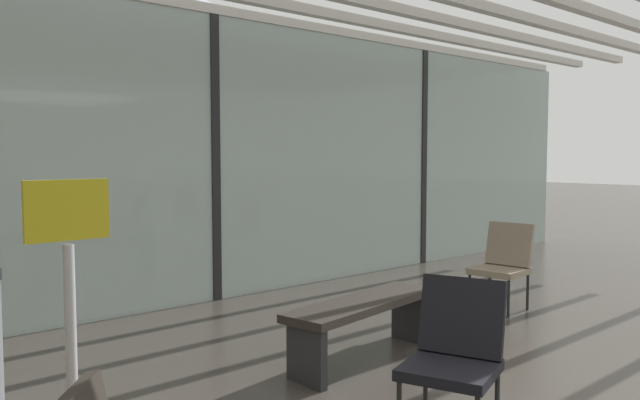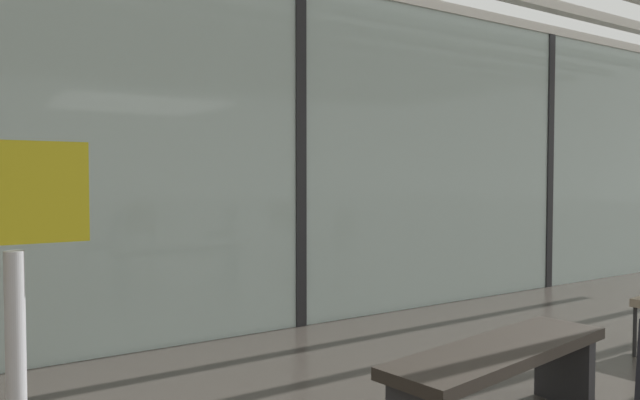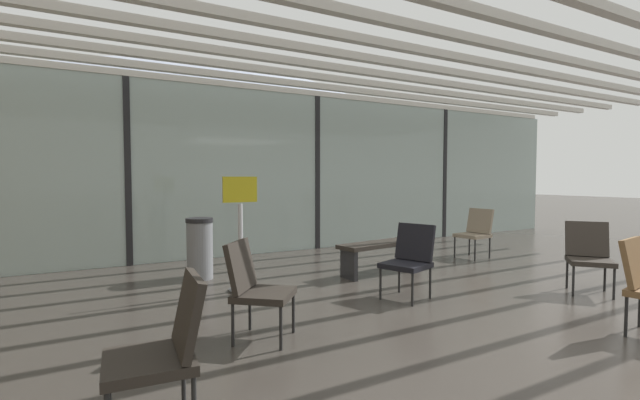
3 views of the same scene
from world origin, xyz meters
The scene contains 7 objects.
glass_curtain_wall centered at (0.00, 5.20, 1.52)m, with size 14.00×0.08×3.04m, color #A3B7B2.
window_mullion_1 centered at (0.00, 5.20, 1.52)m, with size 0.10×0.12×3.04m, color black.
window_mullion_2 centered at (3.50, 5.20, 1.52)m, with size 0.10×0.12×3.04m, color black.
lounge_chair_3 centered at (-0.84, 1.44, 0.49)m, with size 0.65×0.63×0.87m.
lounge_chair_4 centered at (1.95, 2.88, 0.49)m, with size 0.57×0.53×0.87m.
waiting_bench centered at (-0.28, 2.69, 0.36)m, with size 1.54×0.62×0.47m.
info_sign centered at (-2.49, 2.72, 0.68)m, with size 0.44×0.32×1.44m.
Camera 1 is at (-3.73, -0.64, 1.57)m, focal length 35.81 mm.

